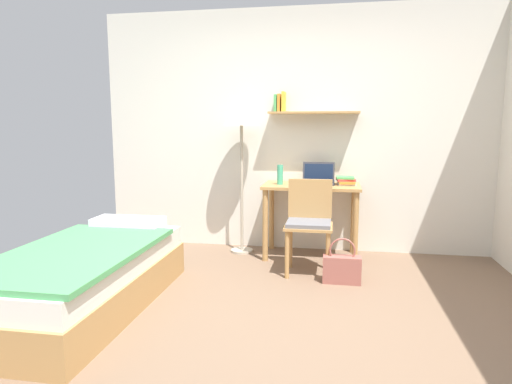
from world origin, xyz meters
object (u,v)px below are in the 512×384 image
at_px(laptop, 318,178).
at_px(handbag, 342,268).
at_px(desk, 311,199).
at_px(standing_lamp, 241,123).
at_px(water_bottle, 280,175).
at_px(desk_chair, 309,220).
at_px(bed, 86,277).
at_px(book_stack, 346,181).

distance_m(laptop, handbag, 1.11).
relative_size(desk, standing_lamp, 0.62).
height_order(desk, water_bottle, water_bottle).
bearing_deg(handbag, standing_lamp, 142.93).
bearing_deg(desk_chair, standing_lamp, 143.71).
xyz_separation_m(bed, laptop, (1.66, 1.71, 0.58)).
xyz_separation_m(desk_chair, handbag, (0.30, -0.25, -0.36)).
height_order(bed, desk_chair, desk_chair).
xyz_separation_m(bed, water_bottle, (1.27, 1.58, 0.62)).
height_order(standing_lamp, laptop, standing_lamp).
xyz_separation_m(water_bottle, book_stack, (0.67, 0.10, -0.06)).
bearing_deg(water_bottle, book_stack, 8.17).
height_order(desk, standing_lamp, standing_lamp).
bearing_deg(desk, standing_lamp, 176.33).
xyz_separation_m(desk, laptop, (0.07, 0.08, 0.21)).
xyz_separation_m(bed, desk, (1.59, 1.63, 0.37)).
bearing_deg(book_stack, desk, -172.19).
relative_size(desk, handbag, 2.46).
bearing_deg(handbag, desk, 112.63).
relative_size(desk, water_bottle, 4.86).
distance_m(standing_lamp, laptop, 0.99).
height_order(desk_chair, book_stack, desk_chair).
distance_m(bed, book_stack, 2.62).
xyz_separation_m(standing_lamp, book_stack, (1.09, 0.00, -0.58)).
distance_m(desk, water_bottle, 0.41).
bearing_deg(laptop, desk, -128.17).
bearing_deg(desk, desk_chair, -89.06).
relative_size(water_bottle, handbag, 0.51).
relative_size(laptop, handbag, 0.84).
height_order(laptop, handbag, laptop).
height_order(bed, laptop, laptop).
distance_m(desk, book_stack, 0.40).
height_order(desk, handbag, desk).
distance_m(desk_chair, book_stack, 0.72).
bearing_deg(laptop, book_stack, -7.41).
relative_size(bed, water_bottle, 9.34).
xyz_separation_m(desk, standing_lamp, (-0.74, 0.05, 0.77)).
bearing_deg(desk, book_stack, 7.81).
bearing_deg(bed, desk, 45.71).
distance_m(desk_chair, water_bottle, 0.67).
distance_m(standing_lamp, book_stack, 1.24).
bearing_deg(book_stack, bed, -139.13).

